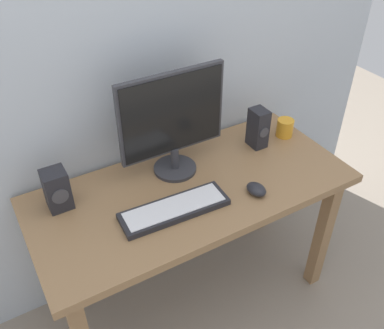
# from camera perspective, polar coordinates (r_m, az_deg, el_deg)

# --- Properties ---
(ground_plane) EXTENTS (6.00, 6.00, 0.00)m
(ground_plane) POSITION_cam_1_polar(r_m,az_deg,el_deg) (2.40, 0.06, -16.92)
(ground_plane) COLOR gray
(desk) EXTENTS (1.39, 0.63, 0.76)m
(desk) POSITION_cam_1_polar(r_m,az_deg,el_deg) (1.91, 0.07, -5.49)
(desk) COLOR #936D47
(desk) RESTS_ON ground_plane
(monitor) EXTENTS (0.48, 0.19, 0.47)m
(monitor) POSITION_cam_1_polar(r_m,az_deg,el_deg) (1.79, -2.59, 5.87)
(monitor) COLOR #333338
(monitor) RESTS_ON desk
(keyboard_primary) EXTENTS (0.45, 0.16, 0.03)m
(keyboard_primary) POSITION_cam_1_polar(r_m,az_deg,el_deg) (1.71, -2.35, -5.92)
(keyboard_primary) COLOR #232328
(keyboard_primary) RESTS_ON desk
(mouse) EXTENTS (0.08, 0.10, 0.04)m
(mouse) POSITION_cam_1_polar(r_m,az_deg,el_deg) (1.81, 8.56, -3.28)
(mouse) COLOR #232328
(mouse) RESTS_ON desk
(speaker_right) EXTENTS (0.07, 0.09, 0.19)m
(speaker_right) POSITION_cam_1_polar(r_m,az_deg,el_deg) (2.06, 8.79, 4.83)
(speaker_right) COLOR #232328
(speaker_right) RESTS_ON desk
(speaker_left) EXTENTS (0.09, 0.10, 0.17)m
(speaker_left) POSITION_cam_1_polar(r_m,az_deg,el_deg) (1.77, -17.56, -3.20)
(speaker_left) COLOR #232328
(speaker_left) RESTS_ON desk
(coffee_mug) EXTENTS (0.08, 0.08, 0.09)m
(coffee_mug) POSITION_cam_1_polar(r_m,az_deg,el_deg) (2.18, 12.27, 4.80)
(coffee_mug) COLOR orange
(coffee_mug) RESTS_ON desk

